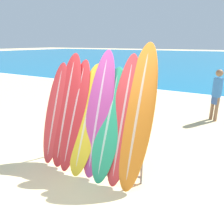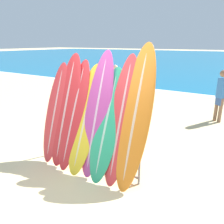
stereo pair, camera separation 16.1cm
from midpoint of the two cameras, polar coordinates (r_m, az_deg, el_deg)
The scene contains 13 objects.
ground_plane at distance 4.13m, azimuth -8.77°, elevation -18.40°, with size 160.00×160.00×0.00m, color beige.
surfboard_rack at distance 4.34m, azimuth -6.39°, elevation -8.56°, with size 2.16×0.04×0.94m.
surfboard_slot_0 at distance 4.72m, azimuth -15.56°, elevation -0.23°, with size 0.50×0.78×2.04m.
surfboard_slot_1 at distance 4.53m, azimuth -12.88°, elevation 0.52°, with size 0.58×0.86×2.23m.
surfboard_slot_2 at distance 4.38m, azimuth -10.71°, elevation -0.73°, with size 0.50×0.94×2.11m.
surfboard_slot_3 at distance 4.22m, azimuth -7.72°, elevation -1.82°, with size 0.57×0.95×2.04m.
surfboard_slot_4 at distance 4.05m, azimuth -4.69°, elevation -0.54°, with size 0.54×0.86×2.31m.
surfboard_slot_5 at distance 3.94m, azimuth -2.10°, elevation -3.31°, with size 0.55×0.90×2.01m.
surfboard_slot_6 at distance 3.81m, azimuth 1.64°, elevation -2.15°, with size 0.48×0.85×2.25m.
surfboard_slot_7 at distance 3.69m, azimuth 5.47°, elevation -1.29°, with size 0.55×0.94×2.44m.
person_near_water at distance 9.28m, azimuth -0.64°, elevation 7.93°, with size 0.21×0.26×1.54m.
person_mid_beach at distance 7.59m, azimuth 25.09°, elevation 4.45°, with size 0.28×0.26×1.64m.
person_far_left at distance 7.43m, azimuth 0.99°, elevation 5.38°, with size 0.26×0.22×1.52m.
Camera 1 is at (2.08, -2.60, 2.42)m, focal length 35.00 mm.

